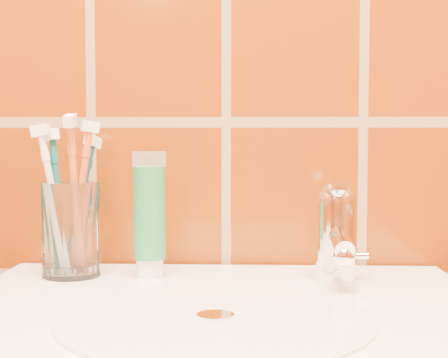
{
  "coord_description": "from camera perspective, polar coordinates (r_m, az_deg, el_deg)",
  "views": [
    {
      "loc": [
        0.03,
        0.28,
        1.02
      ],
      "look_at": [
        0.0,
        1.08,
        0.97
      ],
      "focal_mm": 55.0,
      "sensor_mm": 36.0,
      "label": 1
    }
  ],
  "objects": [
    {
      "name": "toothbrush_1",
      "position": [
        0.88,
        -11.87,
        -1.58
      ],
      "size": [
        0.08,
        0.07,
        0.2
      ],
      "primitive_type": null,
      "rotation": [
        0.15,
        0.0,
        2.01
      ],
      "color": "#DF5727",
      "rests_on": "glass_tumbler"
    },
    {
      "name": "toothbrush_4",
      "position": [
        0.88,
        -13.63,
        -1.94
      ],
      "size": [
        0.09,
        0.1,
        0.2
      ],
      "primitive_type": null,
      "rotation": [
        0.22,
        0.0,
        -2.55
      ],
      "color": "#0B5A61",
      "rests_on": "glass_tumbler"
    },
    {
      "name": "toothpaste_tube",
      "position": [
        0.85,
        -6.21,
        -3.27
      ],
      "size": [
        0.04,
        0.04,
        0.15
      ],
      "rotation": [
        0.0,
        0.0,
        -0.3
      ],
      "color": "white",
      "rests_on": "pedestal_sink"
    },
    {
      "name": "faucet",
      "position": [
        0.83,
        9.32,
        -4.06
      ],
      "size": [
        0.05,
        0.11,
        0.12
      ],
      "color": "white",
      "rests_on": "pedestal_sink"
    },
    {
      "name": "toothbrush_3",
      "position": [
        0.84,
        -12.29,
        -1.57
      ],
      "size": [
        0.03,
        0.1,
        0.21
      ],
      "primitive_type": null,
      "rotation": [
        0.19,
        0.0,
        0.01
      ],
      "color": "#CB5423",
      "rests_on": "glass_tumbler"
    },
    {
      "name": "glass_tumbler",
      "position": [
        0.87,
        -12.61,
        -4.09
      ],
      "size": [
        0.09,
        0.09,
        0.12
      ],
      "primitive_type": "cylinder",
      "rotation": [
        0.0,
        0.0,
        -0.38
      ],
      "color": "white",
      "rests_on": "pedestal_sink"
    },
    {
      "name": "toothbrush_2",
      "position": [
        0.89,
        -11.92,
        -2.1
      ],
      "size": [
        0.1,
        0.14,
        0.19
      ],
      "primitive_type": null,
      "rotation": [
        0.33,
        0.0,
        2.67
      ],
      "color": "#0B5560",
      "rests_on": "glass_tumbler"
    },
    {
      "name": "toothbrush_0",
      "position": [
        0.86,
        -13.91,
        -1.86
      ],
      "size": [
        0.07,
        0.06,
        0.2
      ],
      "primitive_type": null,
      "rotation": [
        0.19,
        0.0,
        -1.69
      ],
      "color": "white",
      "rests_on": "glass_tumbler"
    }
  ]
}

